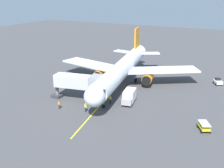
# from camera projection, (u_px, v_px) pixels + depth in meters

# --- Properties ---
(ground_plane) EXTENTS (220.00, 220.00, 0.00)m
(ground_plane) POSITION_uv_depth(u_px,v_px,m) (118.00, 83.00, 66.23)
(ground_plane) COLOR #424244
(apron_lead_in_line) EXTENTS (7.29, 39.42, 0.01)m
(apron_lead_in_line) POSITION_uv_depth(u_px,v_px,m) (110.00, 94.00, 59.71)
(apron_lead_in_line) COLOR yellow
(apron_lead_in_line) RESTS_ON ground
(airplane) EXTENTS (34.26, 40.19, 11.50)m
(airplane) POSITION_uv_depth(u_px,v_px,m) (122.00, 69.00, 63.73)
(airplane) COLOR silver
(airplane) RESTS_ON ground
(jet_bridge) EXTENTS (11.52, 4.69, 5.40)m
(jet_bridge) POSITION_uv_depth(u_px,v_px,m) (82.00, 82.00, 55.08)
(jet_bridge) COLOR #B7B7BC
(jet_bridge) RESTS_ON ground
(ground_crew_marshaller) EXTENTS (0.46, 0.36, 1.71)m
(ground_crew_marshaller) POSITION_uv_depth(u_px,v_px,m) (86.00, 107.00, 50.55)
(ground_crew_marshaller) COLOR #23232D
(ground_crew_marshaller) RESTS_ON ground
(ground_crew_wing_walker) EXTENTS (0.47, 0.41, 1.71)m
(ground_crew_wing_walker) POSITION_uv_depth(u_px,v_px,m) (110.00, 99.00, 54.34)
(ground_crew_wing_walker) COLOR #23232D
(ground_crew_wing_walker) RESTS_ON ground
(ground_crew_loader) EXTENTS (0.41, 0.47, 1.71)m
(ground_crew_loader) POSITION_uv_depth(u_px,v_px,m) (59.00, 104.00, 51.87)
(ground_crew_loader) COLOR #23232D
(ground_crew_loader) RESTS_ON ground
(tug_near_nose) EXTENTS (2.43, 2.74, 1.50)m
(tug_near_nose) POSITION_uv_depth(u_px,v_px,m) (218.00, 82.00, 65.28)
(tug_near_nose) COLOR white
(tug_near_nose) RESTS_ON ground
(baggage_cart_portside) EXTENTS (2.47, 2.95, 1.27)m
(baggage_cart_portside) POSITION_uv_depth(u_px,v_px,m) (204.00, 127.00, 43.99)
(baggage_cart_portside) COLOR yellow
(baggage_cart_portside) RESTS_ON ground
(baggage_cart_starboard_side) EXTENTS (2.39, 2.95, 1.27)m
(baggage_cart_starboard_side) POSITION_uv_depth(u_px,v_px,m) (157.00, 70.00, 75.02)
(baggage_cart_starboard_side) COLOR yellow
(baggage_cart_starboard_side) RESTS_ON ground
(box_truck_rear_apron) EXTENTS (2.73, 4.87, 2.62)m
(box_truck_rear_apron) POSITION_uv_depth(u_px,v_px,m) (129.00, 97.00, 54.31)
(box_truck_rear_apron) COLOR #9E9EA3
(box_truck_rear_apron) RESTS_ON ground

